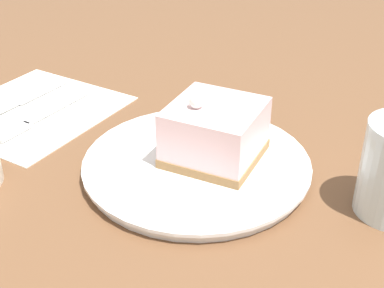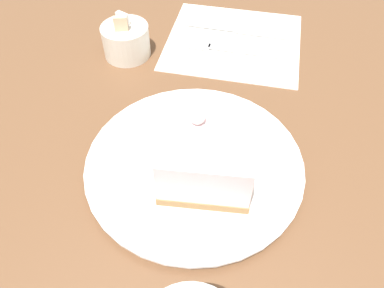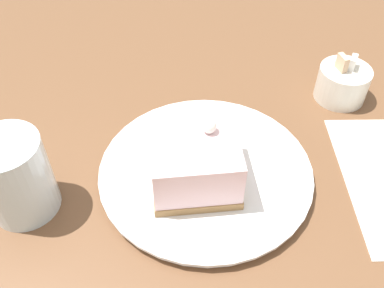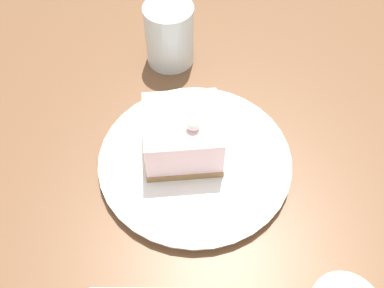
{
  "view_description": "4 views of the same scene",
  "coord_description": "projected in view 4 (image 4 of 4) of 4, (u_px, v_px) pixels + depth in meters",
  "views": [
    {
      "loc": [
        -0.3,
        0.46,
        0.34
      ],
      "look_at": [
        -0.03,
        0.04,
        0.04
      ],
      "focal_mm": 50.0,
      "sensor_mm": 36.0,
      "label": 1
    },
    {
      "loc": [
        -0.3,
        -0.03,
        0.36
      ],
      "look_at": [
        -0.03,
        0.03,
        0.04
      ],
      "focal_mm": 35.0,
      "sensor_mm": 36.0,
      "label": 2
    },
    {
      "loc": [
        -0.05,
        -0.31,
        0.4
      ],
      "look_at": [
        -0.05,
        0.03,
        0.05
      ],
      "focal_mm": 40.0,
      "sensor_mm": 36.0,
      "label": 3
    },
    {
      "loc": [
        0.29,
        0.03,
        0.48
      ],
      "look_at": [
        -0.02,
        0.02,
        0.06
      ],
      "focal_mm": 40.0,
      "sensor_mm": 36.0,
      "label": 4
    }
  ],
  "objects": [
    {
      "name": "cake_slice",
      "position": [
        182.0,
        135.0,
        0.55
      ],
      "size": [
        0.11,
        0.11,
        0.08
      ],
      "rotation": [
        0.0,
        0.0,
        0.12
      ],
      "color": "#9E7547",
      "rests_on": "plate"
    },
    {
      "name": "ground_plane",
      "position": [
        173.0,
        183.0,
        0.56
      ],
      "size": [
        4.0,
        4.0,
        0.0
      ],
      "primitive_type": "plane",
      "color": "brown"
    },
    {
      "name": "plate",
      "position": [
        195.0,
        160.0,
        0.58
      ],
      "size": [
        0.26,
        0.26,
        0.01
      ],
      "color": "white",
      "rests_on": "ground_plane"
    },
    {
      "name": "drinking_glass",
      "position": [
        169.0,
        35.0,
        0.67
      ],
      "size": [
        0.08,
        0.08,
        0.1
      ],
      "color": "silver",
      "rests_on": "ground_plane"
    }
  ]
}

